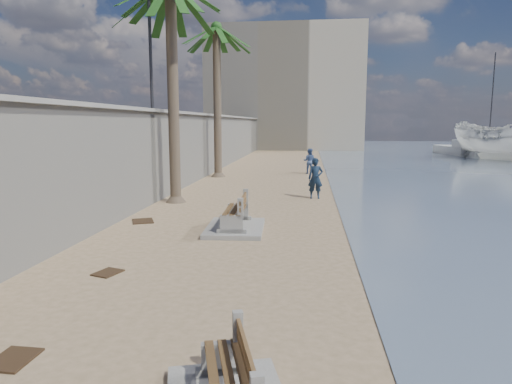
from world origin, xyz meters
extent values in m
plane|color=#9D8060|center=(0.00, 0.00, 0.00)|extent=(140.00, 140.00, 0.00)
cube|color=gray|center=(-5.20, 20.00, 1.75)|extent=(0.45, 70.00, 3.50)
cube|color=gray|center=(-5.20, 20.00, 3.55)|extent=(0.80, 70.00, 0.12)
cube|color=#B7AA93|center=(-2.00, 52.00, 7.00)|extent=(18.00, 12.00, 14.00)
cube|color=gray|center=(-1.16, 7.45, 0.06)|extent=(1.73, 2.44, 0.13)
cylinder|color=brown|center=(-4.23, 11.88, 4.09)|extent=(0.42, 0.42, 8.17)
cylinder|color=brown|center=(-4.25, 20.48, 4.15)|extent=(0.44, 0.44, 8.30)
cylinder|color=#2D2D33|center=(-5.10, 12.00, 6.11)|extent=(0.12, 0.12, 5.00)
imported|color=#132235|center=(1.22, 13.39, 0.96)|extent=(0.72, 0.51, 1.91)
imported|color=#496397|center=(0.98, 22.68, 0.86)|extent=(0.95, 0.82, 1.71)
imported|color=silver|center=(17.07, 34.31, 1.81)|extent=(5.27, 5.30, 4.43)
cube|color=silver|center=(19.82, 45.53, 0.25)|extent=(7.34, 4.78, 0.70)
cylinder|color=#2D2D33|center=(19.82, 45.53, 5.37)|extent=(0.12, 0.12, 9.74)
cube|color=#382616|center=(-2.89, -0.11, 0.01)|extent=(0.52, 0.64, 0.03)
cube|color=#382616|center=(-4.24, 8.29, 0.01)|extent=(0.89, 0.97, 0.03)
cube|color=#382616|center=(-3.17, 3.36, 0.01)|extent=(0.59, 0.66, 0.03)
camera|label=1|loc=(0.91, -5.28, 3.07)|focal=32.00mm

